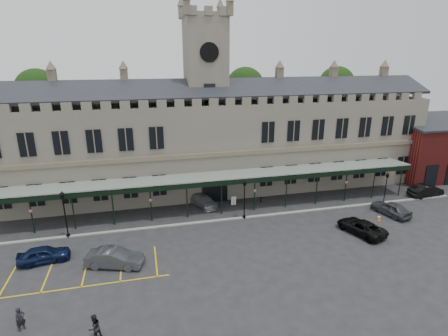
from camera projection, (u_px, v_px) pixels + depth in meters
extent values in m
plane|color=black|center=(238.00, 245.00, 34.14)|extent=(140.00, 140.00, 0.00)
cube|color=#625C51|center=(207.00, 146.00, 47.11)|extent=(60.00, 10.00, 12.00)
cube|color=brown|center=(215.00, 155.00, 42.25)|extent=(60.00, 0.35, 0.50)
cube|color=black|center=(210.00, 89.00, 42.40)|extent=(60.00, 4.77, 2.20)
cube|color=black|center=(202.00, 85.00, 47.03)|extent=(60.00, 4.77, 2.20)
cube|color=black|center=(215.00, 187.00, 43.65)|extent=(3.20, 0.18, 3.80)
cube|color=#625C51|center=(206.00, 109.00, 45.57)|extent=(5.00, 5.00, 22.00)
cylinder|color=silver|center=(209.00, 52.00, 41.05)|extent=(2.20, 0.12, 2.20)
cylinder|color=black|center=(209.00, 52.00, 40.99)|extent=(2.30, 0.04, 2.30)
cube|color=black|center=(210.00, 95.00, 42.59)|extent=(1.40, 0.12, 2.80)
cube|color=#8C9E93|center=(218.00, 176.00, 41.21)|extent=(50.00, 4.00, 0.40)
cube|color=black|center=(222.00, 183.00, 39.44)|extent=(50.00, 0.18, 0.50)
cube|color=maroon|center=(433.00, 151.00, 52.51)|extent=(12.00, 8.00, 8.00)
cube|color=black|center=(438.00, 121.00, 51.13)|extent=(12.40, 8.36, 1.47)
cube|color=gray|center=(225.00, 220.00, 39.22)|extent=(60.00, 0.40, 0.12)
cylinder|color=#332314|center=(46.00, 140.00, 50.54)|extent=(0.70, 0.70, 12.00)
sphere|color=black|center=(38.00, 91.00, 48.39)|extent=(6.00, 6.00, 6.00)
cylinder|color=#332314|center=(244.00, 130.00, 57.21)|extent=(0.70, 0.70, 12.00)
sphere|color=black|center=(245.00, 86.00, 55.07)|extent=(6.00, 6.00, 6.00)
cylinder|color=#332314|center=(332.00, 126.00, 60.77)|extent=(0.70, 0.70, 12.00)
sphere|color=black|center=(336.00, 84.00, 58.62)|extent=(6.00, 6.00, 6.00)
cylinder|color=black|center=(68.00, 236.00, 35.51)|extent=(0.39, 0.39, 0.33)
cylinder|color=black|center=(66.00, 218.00, 34.90)|extent=(0.13, 0.13, 4.34)
cube|color=black|center=(62.00, 196.00, 34.18)|extent=(0.30, 0.30, 0.43)
cone|color=black|center=(62.00, 192.00, 34.06)|extent=(0.48, 0.48, 0.33)
cylinder|color=black|center=(244.00, 217.00, 39.64)|extent=(0.36, 0.36, 0.30)
cylinder|color=black|center=(244.00, 202.00, 39.07)|extent=(0.12, 0.12, 4.05)
cube|color=black|center=(245.00, 184.00, 38.40)|extent=(0.28, 0.28, 0.41)
cone|color=black|center=(245.00, 180.00, 38.29)|extent=(0.45, 0.45, 0.30)
cylinder|color=black|center=(383.00, 204.00, 43.07)|extent=(0.33, 0.33, 0.28)
cylinder|color=black|center=(385.00, 191.00, 42.54)|extent=(0.11, 0.11, 3.71)
cube|color=black|center=(387.00, 176.00, 41.93)|extent=(0.26, 0.26, 0.37)
cone|color=black|center=(388.00, 173.00, 41.83)|extent=(0.41, 0.41, 0.28)
cube|color=#E35E07|center=(379.00, 220.00, 39.17)|extent=(0.35, 0.35, 0.04)
cone|color=#E35E07|center=(379.00, 218.00, 39.08)|extent=(0.41, 0.41, 0.65)
cylinder|color=silver|center=(379.00, 217.00, 39.05)|extent=(0.27, 0.27, 0.09)
cylinder|color=black|center=(234.00, 203.00, 43.19)|extent=(0.05, 0.05, 0.45)
cube|color=silver|center=(234.00, 201.00, 43.10)|extent=(0.64, 0.05, 1.09)
cylinder|color=black|center=(207.00, 204.00, 42.26)|extent=(0.16, 0.16, 0.93)
cylinder|color=black|center=(261.00, 200.00, 43.71)|extent=(0.15, 0.15, 0.82)
imported|color=#0C1636|center=(44.00, 254.00, 31.09)|extent=(4.56, 2.35, 1.49)
imported|color=#3A3C42|center=(115.00, 258.00, 30.41)|extent=(5.24, 3.14, 1.63)
imported|color=#97999F|center=(203.00, 200.00, 42.81)|extent=(3.68, 5.10, 1.37)
imported|color=black|center=(361.00, 227.00, 36.12)|extent=(3.93, 5.65, 1.43)
imported|color=#3A3C42|center=(391.00, 208.00, 40.36)|extent=(2.99, 4.97, 1.58)
imported|color=black|center=(426.00, 191.00, 45.69)|extent=(4.86, 2.04, 1.56)
imported|color=black|center=(20.00, 319.00, 23.28)|extent=(0.75, 0.72, 1.73)
imported|color=black|center=(94.00, 327.00, 22.55)|extent=(1.10, 1.10, 1.80)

